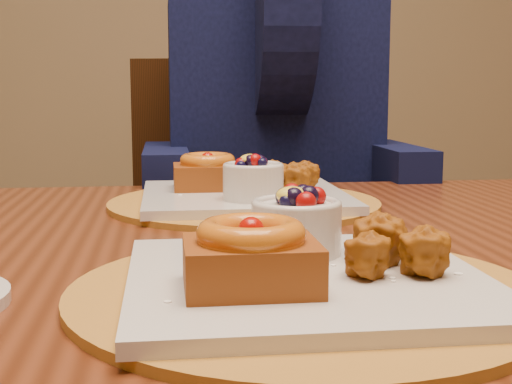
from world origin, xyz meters
The scene contains 5 objects.
dining_table centered at (-0.02, 0.06, 0.68)m, with size 1.60×0.90×0.76m.
place_setting_near centered at (-0.03, -0.16, 0.78)m, with size 0.38×0.38×0.08m.
place_setting_far centered at (-0.03, 0.28, 0.78)m, with size 0.38×0.38×0.08m.
chair_far centered at (0.00, 0.78, 0.55)m, with size 0.57×0.57×0.98m.
diner centered at (0.08, 0.73, 0.90)m, with size 0.51×0.50×0.84m.
Camera 1 is at (-0.13, -0.70, 0.92)m, focal length 50.00 mm.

